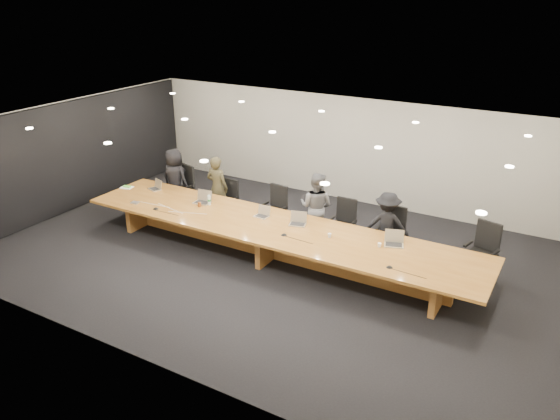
# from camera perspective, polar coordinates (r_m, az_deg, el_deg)

# --- Properties ---
(ground) EXTENTS (12.00, 12.00, 0.00)m
(ground) POSITION_cam_1_polar(r_m,az_deg,el_deg) (11.82, -0.73, -4.96)
(ground) COLOR black
(ground) RESTS_ON ground
(back_wall) EXTENTS (12.00, 0.02, 2.80)m
(back_wall) POSITION_cam_1_polar(r_m,az_deg,el_deg) (14.65, 7.30, 6.26)
(back_wall) COLOR beige
(back_wall) RESTS_ON ground
(left_wall_panel) EXTENTS (0.08, 7.84, 2.74)m
(left_wall_panel) POSITION_cam_1_polar(r_m,az_deg,el_deg) (15.03, -20.72, 5.27)
(left_wall_panel) COLOR black
(left_wall_panel) RESTS_ON ground
(conference_table) EXTENTS (9.00, 1.80, 0.75)m
(conference_table) POSITION_cam_1_polar(r_m,az_deg,el_deg) (11.59, -0.74, -2.68)
(conference_table) COLOR brown
(conference_table) RESTS_ON ground
(chair_far_left) EXTENTS (0.74, 0.74, 1.16)m
(chair_far_left) POSITION_cam_1_polar(r_m,az_deg,el_deg) (14.40, -10.25, 2.36)
(chair_far_left) COLOR black
(chair_far_left) RESTS_ON ground
(chair_left) EXTENTS (0.54, 0.54, 1.01)m
(chair_left) POSITION_cam_1_polar(r_m,az_deg,el_deg) (13.62, -5.58, 1.09)
(chair_left) COLOR black
(chair_left) RESTS_ON ground
(chair_mid_left) EXTENTS (0.63, 0.63, 1.13)m
(chair_mid_left) POSITION_cam_1_polar(r_m,az_deg,el_deg) (12.82, -0.69, 0.09)
(chair_mid_left) COLOR black
(chair_mid_left) RESTS_ON ground
(chair_mid_right) EXTENTS (0.58, 0.58, 1.11)m
(chair_mid_right) POSITION_cam_1_polar(r_m,az_deg,el_deg) (12.17, 6.53, -1.40)
(chair_mid_right) COLOR black
(chair_mid_right) RESTS_ON ground
(chair_right) EXTENTS (0.59, 0.59, 1.14)m
(chair_right) POSITION_cam_1_polar(r_m,az_deg,el_deg) (11.83, 11.49, -2.38)
(chair_right) COLOR black
(chair_right) RESTS_ON ground
(chair_far_right) EXTENTS (0.73, 0.73, 1.19)m
(chair_far_right) POSITION_cam_1_polar(r_m,az_deg,el_deg) (11.46, 20.26, -4.10)
(chair_far_right) COLOR black
(chair_far_right) RESTS_ON ground
(person_a) EXTENTS (0.79, 0.53, 1.60)m
(person_a) POSITION_cam_1_polar(r_m,az_deg,el_deg) (14.39, -10.91, 3.22)
(person_a) COLOR black
(person_a) RESTS_ON ground
(person_b) EXTENTS (0.60, 0.40, 1.60)m
(person_b) POSITION_cam_1_polar(r_m,az_deg,el_deg) (13.60, -6.57, 2.35)
(person_b) COLOR #302C1A
(person_b) RESTS_ON ground
(person_c) EXTENTS (0.83, 0.66, 1.62)m
(person_c) POSITION_cam_1_polar(r_m,az_deg,el_deg) (12.34, 3.81, 0.34)
(person_c) COLOR #505152
(person_c) RESTS_ON ground
(person_d) EXTENTS (1.06, 0.78, 1.47)m
(person_d) POSITION_cam_1_polar(r_m,az_deg,el_deg) (11.78, 11.10, -1.56)
(person_d) COLOR black
(person_d) RESTS_ON ground
(laptop_a) EXTENTS (0.37, 0.32, 0.25)m
(laptop_a) POSITION_cam_1_polar(r_m,az_deg,el_deg) (13.85, -13.01, 2.59)
(laptop_a) COLOR #BBAC8F
(laptop_a) RESTS_ON conference_table
(laptop_b) EXTENTS (0.40, 0.31, 0.29)m
(laptop_b) POSITION_cam_1_polar(r_m,az_deg,el_deg) (12.76, -8.18, 1.33)
(laptop_b) COLOR tan
(laptop_b) RESTS_ON conference_table
(laptop_c) EXTENTS (0.32, 0.24, 0.24)m
(laptop_c) POSITION_cam_1_polar(r_m,az_deg,el_deg) (11.89, -1.96, -0.19)
(laptop_c) COLOR #C5B597
(laptop_c) RESTS_ON conference_table
(laptop_d) EXTENTS (0.40, 0.34, 0.27)m
(laptop_d) POSITION_cam_1_polar(r_m,az_deg,el_deg) (11.49, 1.84, -0.94)
(laptop_d) COLOR tan
(laptop_d) RESTS_ON conference_table
(laptop_e) EXTENTS (0.44, 0.37, 0.29)m
(laptop_e) POSITION_cam_1_polar(r_m,az_deg,el_deg) (10.81, 11.86, -2.96)
(laptop_e) COLOR tan
(laptop_e) RESTS_ON conference_table
(water_bottle) EXTENTS (0.08, 0.08, 0.22)m
(water_bottle) POSITION_cam_1_polar(r_m,az_deg,el_deg) (12.65, -7.41, 1.02)
(water_bottle) COLOR silver
(water_bottle) RESTS_ON conference_table
(amber_mug) EXTENTS (0.09, 0.09, 0.10)m
(amber_mug) POSITION_cam_1_polar(r_m,az_deg,el_deg) (12.61, -8.42, 0.59)
(amber_mug) COLOR brown
(amber_mug) RESTS_ON conference_table
(paper_cup_near) EXTENTS (0.09, 0.09, 0.09)m
(paper_cup_near) POSITION_cam_1_polar(r_m,az_deg,el_deg) (11.00, 5.20, -2.67)
(paper_cup_near) COLOR silver
(paper_cup_near) RESTS_ON conference_table
(paper_cup_far) EXTENTS (0.08, 0.08, 0.08)m
(paper_cup_far) POSITION_cam_1_polar(r_m,az_deg,el_deg) (10.74, 10.35, -3.62)
(paper_cup_far) COLOR silver
(paper_cup_far) RESTS_ON conference_table
(notepad) EXTENTS (0.33, 0.28, 0.02)m
(notepad) POSITION_cam_1_polar(r_m,az_deg,el_deg) (14.17, -15.71, 2.28)
(notepad) COLOR white
(notepad) RESTS_ON conference_table
(lime_gadget) EXTENTS (0.19, 0.13, 0.03)m
(lime_gadget) POSITION_cam_1_polar(r_m,az_deg,el_deg) (14.17, -15.69, 2.38)
(lime_gadget) COLOR #54C434
(lime_gadget) RESTS_ON notepad
(av_box) EXTENTS (0.19, 0.15, 0.03)m
(av_box) POSITION_cam_1_polar(r_m,az_deg,el_deg) (13.11, -14.92, 0.75)
(av_box) COLOR silver
(av_box) RESTS_ON conference_table
(mic_left) EXTENTS (0.13, 0.13, 0.03)m
(mic_left) POSITION_cam_1_polar(r_m,az_deg,el_deg) (12.66, -12.86, 0.17)
(mic_left) COLOR black
(mic_left) RESTS_ON conference_table
(mic_center) EXTENTS (0.15, 0.15, 0.03)m
(mic_center) POSITION_cam_1_polar(r_m,az_deg,el_deg) (11.06, 0.42, -2.57)
(mic_center) COLOR black
(mic_center) RESTS_ON conference_table
(mic_right) EXTENTS (0.12, 0.12, 0.03)m
(mic_right) POSITION_cam_1_polar(r_m,az_deg,el_deg) (10.04, 11.37, -5.83)
(mic_right) COLOR black
(mic_right) RESTS_ON conference_table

